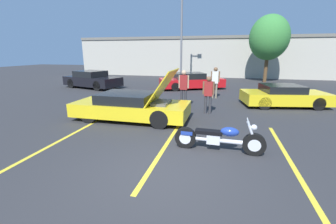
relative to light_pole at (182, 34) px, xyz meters
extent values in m
plane|color=#2D2D30|center=(2.60, -16.29, -4.25)|extent=(80.00, 80.00, 0.00)
cube|color=yellow|center=(-1.05, -14.67, -4.25)|extent=(0.12, 5.01, 0.01)
cube|color=yellow|center=(2.27, -14.67, -4.25)|extent=(0.12, 5.01, 0.01)
cube|color=yellow|center=(5.59, -14.67, -4.25)|extent=(0.12, 5.01, 0.01)
cube|color=#B2AD9E|center=(2.60, 6.73, -2.05)|extent=(32.00, 4.00, 4.40)
cube|color=slate|center=(2.60, 6.73, 0.00)|extent=(32.00, 4.20, 0.30)
cylinder|color=slate|center=(-0.08, 0.00, -0.38)|extent=(0.18, 0.18, 7.74)
cylinder|color=brown|center=(7.48, 1.73, -3.01)|extent=(0.32, 0.32, 2.48)
ellipsoid|color=#387F38|center=(7.48, 1.73, -0.31)|extent=(3.39, 3.39, 3.90)
cylinder|color=black|center=(4.72, -14.70, -3.95)|extent=(0.61, 0.18, 0.60)
cylinder|color=black|center=(2.85, -14.64, -3.95)|extent=(0.61, 0.18, 0.60)
cylinder|color=silver|center=(4.72, -14.70, -3.95)|extent=(0.34, 0.18, 0.33)
cylinder|color=silver|center=(2.85, -14.64, -3.95)|extent=(0.34, 0.18, 0.33)
cylinder|color=silver|center=(3.79, -14.67, -3.93)|extent=(1.59, 0.17, 0.12)
cube|color=silver|center=(3.65, -14.66, -3.89)|extent=(0.37, 0.25, 0.28)
ellipsoid|color=navy|center=(4.07, -14.68, -3.65)|extent=(0.50, 0.29, 0.26)
cube|color=black|center=(3.51, -14.66, -3.71)|extent=(0.75, 0.28, 0.10)
cube|color=navy|center=(2.90, -14.64, -3.78)|extent=(0.34, 0.23, 0.10)
cylinder|color=silver|center=(4.62, -14.69, -3.63)|extent=(0.31, 0.08, 0.62)
cylinder|color=silver|center=(4.51, -14.69, -3.33)|extent=(0.06, 0.70, 0.04)
sphere|color=silver|center=(4.67, -14.69, -3.47)|extent=(0.16, 0.16, 0.16)
cylinder|color=silver|center=(3.37, -14.54, -3.99)|extent=(1.21, 0.13, 0.09)
cube|color=yellow|center=(0.22, -12.36, -3.80)|extent=(4.66, 1.92, 0.53)
cube|color=black|center=(0.03, -12.36, -3.34)|extent=(2.10, 1.72, 0.37)
cylinder|color=black|center=(1.66, -13.21, -3.90)|extent=(0.69, 0.22, 0.69)
cylinder|color=black|center=(1.67, -11.53, -3.90)|extent=(0.69, 0.22, 0.69)
cylinder|color=black|center=(-1.22, -13.19, -3.90)|extent=(0.69, 0.22, 0.69)
cylinder|color=black|center=(-1.22, -11.51, -3.90)|extent=(0.69, 0.22, 0.69)
cube|color=yellow|center=(1.55, -12.37, -2.87)|extent=(0.97, 1.75, 1.36)
cube|color=#4C4C51|center=(1.50, -12.37, -3.57)|extent=(0.60, 1.05, 0.28)
cube|color=red|center=(1.46, -3.74, -3.78)|extent=(5.07, 3.71, 0.61)
cube|color=black|center=(1.29, -3.82, -3.26)|extent=(2.64, 2.44, 0.42)
cylinder|color=black|center=(3.13, -3.89, -3.94)|extent=(0.65, 0.46, 0.61)
cylinder|color=black|center=(2.42, -2.37, -3.94)|extent=(0.65, 0.46, 0.61)
cylinder|color=black|center=(0.49, -5.12, -3.94)|extent=(0.65, 0.46, 0.61)
cylinder|color=black|center=(-0.22, -3.60, -3.94)|extent=(0.65, 0.46, 0.61)
cube|color=yellow|center=(6.87, -8.27, -3.80)|extent=(4.33, 2.57, 0.56)
cube|color=black|center=(6.71, -8.30, -3.34)|extent=(2.11, 1.96, 0.35)
cylinder|color=black|center=(8.25, -8.81, -3.94)|extent=(0.65, 0.34, 0.62)
cylinder|color=black|center=(7.94, -7.24, -3.94)|extent=(0.65, 0.34, 0.62)
cylinder|color=black|center=(5.79, -9.30, -3.94)|extent=(0.65, 0.34, 0.62)
cylinder|color=black|center=(5.48, -7.72, -3.94)|extent=(0.65, 0.34, 0.62)
cube|color=black|center=(-6.05, -5.15, -3.72)|extent=(4.88, 3.09, 0.66)
cube|color=black|center=(-6.23, -5.10, -3.17)|extent=(2.43, 2.23, 0.45)
cylinder|color=black|center=(-4.94, -6.36, -3.90)|extent=(0.74, 0.40, 0.71)
cylinder|color=black|center=(-4.47, -4.70, -3.90)|extent=(0.74, 0.40, 0.71)
cylinder|color=black|center=(-7.63, -5.60, -3.90)|extent=(0.74, 0.40, 0.71)
cylinder|color=black|center=(-7.17, -3.95, -3.90)|extent=(0.74, 0.40, 0.71)
cylinder|color=#333338|center=(1.82, -9.75, -3.80)|extent=(0.12, 0.12, 0.89)
cylinder|color=#333338|center=(2.02, -9.75, -3.80)|extent=(0.12, 0.12, 0.89)
cube|color=maroon|center=(1.92, -9.75, -3.00)|extent=(0.36, 0.20, 0.71)
cylinder|color=tan|center=(1.70, -9.75, -2.97)|extent=(0.08, 0.08, 0.64)
cylinder|color=tan|center=(2.14, -9.75, -2.97)|extent=(0.08, 0.08, 0.64)
sphere|color=tan|center=(1.92, -9.75, -2.53)|extent=(0.24, 0.24, 0.24)
cylinder|color=#333338|center=(3.09, -10.69, -3.85)|extent=(0.12, 0.12, 0.81)
cylinder|color=#333338|center=(3.29, -10.69, -3.85)|extent=(0.12, 0.12, 0.81)
cube|color=maroon|center=(3.19, -10.69, -3.12)|extent=(0.36, 0.20, 0.64)
cylinder|color=brown|center=(2.97, -10.69, -3.09)|extent=(0.08, 0.08, 0.58)
cylinder|color=brown|center=(3.41, -10.69, -3.09)|extent=(0.08, 0.08, 0.58)
sphere|color=brown|center=(3.19, -10.69, -2.69)|extent=(0.22, 0.22, 0.22)
cylinder|color=gray|center=(3.22, -7.03, -3.80)|extent=(0.12, 0.12, 0.89)
cylinder|color=gray|center=(3.42, -7.03, -3.80)|extent=(0.12, 0.12, 0.89)
cube|color=white|center=(3.32, -7.03, -3.00)|extent=(0.36, 0.20, 0.71)
cylinder|color=brown|center=(3.10, -7.03, -2.97)|extent=(0.08, 0.08, 0.64)
cylinder|color=brown|center=(3.54, -7.03, -2.97)|extent=(0.08, 0.08, 0.64)
sphere|color=brown|center=(3.32, -7.03, -2.53)|extent=(0.24, 0.24, 0.24)
camera|label=1|loc=(3.83, -20.64, -1.57)|focal=24.00mm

